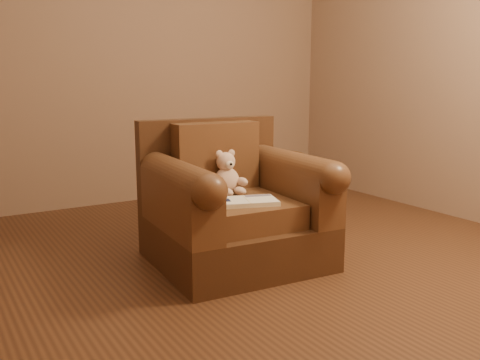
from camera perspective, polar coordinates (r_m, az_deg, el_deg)
floor at (r=3.23m, az=1.43°, el=-9.10°), size 4.00×4.00×0.00m
armchair at (r=3.23m, az=-0.78°, el=-3.04°), size 1.00×0.95×0.85m
teddy_bear at (r=3.26m, az=-1.34°, el=0.32°), size 0.20×0.22×0.27m
guidebook at (r=3.02m, az=0.70°, el=-2.30°), size 0.39×0.30×0.03m
side_table at (r=3.83m, az=3.74°, el=-1.12°), size 0.41×0.41×0.57m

